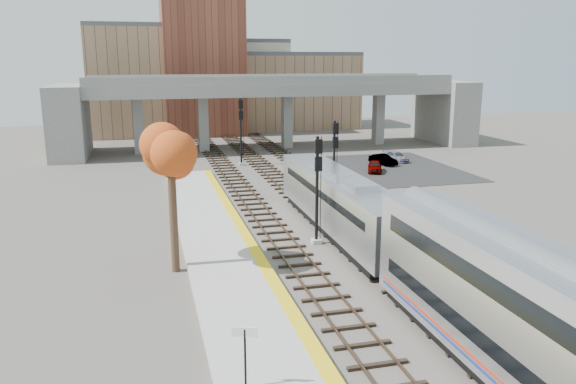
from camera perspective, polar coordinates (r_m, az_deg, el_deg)
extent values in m
plane|color=#47423D|center=(31.39, 8.03, -8.35)|extent=(160.00, 160.00, 0.00)
cube|color=#9E9E99|center=(29.47, -5.29, -9.39)|extent=(4.50, 60.00, 0.35)
cube|color=yellow|center=(29.73, -1.64, -8.75)|extent=(0.70, 60.00, 0.01)
cube|color=black|center=(41.81, -2.59, -2.56)|extent=(2.50, 95.00, 0.14)
cube|color=brown|center=(41.65, -3.56, -2.48)|extent=(0.07, 95.00, 0.14)
cube|color=brown|center=(41.93, -1.63, -2.35)|extent=(0.07, 95.00, 0.14)
cube|color=black|center=(42.84, 2.92, -2.17)|extent=(2.50, 95.00, 0.14)
cube|color=brown|center=(42.61, 2.00, -2.10)|extent=(0.07, 95.00, 0.14)
cube|color=brown|center=(43.02, 3.83, -1.97)|extent=(0.07, 95.00, 0.14)
cube|color=black|center=(44.16, 7.88, -1.81)|extent=(2.50, 95.00, 0.14)
cube|color=brown|center=(43.87, 7.02, -1.73)|extent=(0.07, 95.00, 0.14)
cube|color=brown|center=(44.41, 8.74, -1.61)|extent=(0.07, 95.00, 0.14)
cube|color=slate|center=(73.80, -1.64, 10.44)|extent=(46.00, 10.00, 1.50)
cube|color=slate|center=(69.08, -0.74, 11.28)|extent=(46.00, 0.20, 1.00)
cube|color=slate|center=(78.43, -2.44, 11.53)|extent=(46.00, 0.20, 1.00)
cube|color=slate|center=(72.31, -14.95, 6.56)|extent=(1.20, 1.60, 7.00)
cube|color=slate|center=(72.68, -8.60, 6.89)|extent=(1.20, 1.60, 7.00)
cube|color=slate|center=(74.61, -0.11, 7.21)|extent=(1.20, 1.60, 7.00)
cube|color=slate|center=(78.84, 9.16, 7.37)|extent=(1.20, 1.60, 7.00)
cube|color=slate|center=(72.73, -21.34, 6.73)|extent=(4.00, 12.00, 8.50)
cube|color=slate|center=(83.26, 15.56, 7.89)|extent=(4.00, 12.00, 8.50)
cube|color=#9F795C|center=(91.93, -13.84, 10.81)|extent=(18.00, 14.00, 16.00)
cube|color=#4C4C4F|center=(91.98, -14.14, 15.98)|extent=(18.00, 14.00, 0.60)
cube|color=beige|center=(98.18, -5.53, 10.69)|extent=(16.00, 16.00, 14.00)
cube|color=#4C4C4F|center=(98.11, -5.63, 14.95)|extent=(16.00, 16.00, 0.60)
cube|color=brown|center=(89.36, -8.63, 12.26)|extent=(12.00, 10.00, 20.00)
cube|color=#9F795C|center=(98.36, 0.52, 10.17)|extent=(20.00, 14.00, 12.00)
cube|color=#4C4C4F|center=(98.20, 0.53, 13.84)|extent=(20.00, 14.00, 0.60)
cube|color=black|center=(61.55, 10.20, 2.39)|extent=(14.00, 18.00, 0.04)
cube|color=#A8AAB2|center=(37.55, 5.30, -0.86)|extent=(3.00, 19.00, 3.20)
cube|color=black|center=(46.27, 1.35, 2.68)|extent=(2.20, 0.06, 1.10)
cube|color=black|center=(37.40, 5.32, 0.03)|extent=(3.02, 16.15, 0.50)
cube|color=black|center=(38.04, 5.24, -3.56)|extent=(2.70, 17.10, 0.50)
cube|color=#A8AAB2|center=(37.14, 5.36, 1.83)|extent=(1.60, 9.50, 0.40)
cube|color=#9E9E99|center=(36.12, 2.89, -5.03)|extent=(0.60, 0.60, 0.30)
cylinder|color=black|center=(35.22, 2.96, 0.08)|extent=(0.20, 0.20, 6.92)
cube|color=black|center=(34.43, 3.14, 4.63)|extent=(0.44, 0.18, 0.89)
cube|color=black|center=(34.62, 3.12, 2.86)|extent=(0.44, 0.18, 0.89)
cube|color=#9E9E99|center=(45.20, 4.61, -1.26)|extent=(0.60, 0.60, 0.30)
cylinder|color=black|center=(44.48, 4.69, 2.83)|extent=(0.20, 0.20, 6.86)
cube|color=black|center=(43.82, 4.87, 6.43)|extent=(0.44, 0.18, 0.88)
cube|color=black|center=(43.96, 4.84, 5.03)|extent=(0.44, 0.18, 0.88)
cube|color=#9E9E99|center=(62.54, -4.75, 2.85)|extent=(0.60, 0.60, 0.30)
cylinder|color=black|center=(61.99, -4.81, 6.06)|extent=(0.21, 0.21, 7.37)
cube|color=black|center=(61.43, -4.83, 8.86)|extent=(0.47, 0.18, 0.95)
cube|color=black|center=(61.53, -4.81, 7.78)|extent=(0.47, 0.18, 0.95)
cylinder|color=black|center=(20.31, -4.37, -16.50)|extent=(0.08, 0.08, 2.20)
cube|color=white|center=(19.83, -4.42, -14.00)|extent=(0.86, 0.35, 0.35)
cylinder|color=#382619|center=(31.33, -11.54, -2.88)|extent=(0.44, 0.44, 5.85)
ellipsoid|color=#CA691B|center=(30.58, -11.83, 3.15)|extent=(3.60, 3.60, 4.18)
imported|color=#99999E|center=(59.09, 8.81, 2.59)|extent=(2.61, 3.75, 1.18)
imported|color=#99999E|center=(63.29, 9.63, 3.27)|extent=(2.35, 3.76, 1.17)
imported|color=#99999E|center=(65.77, 10.95, 3.55)|extent=(2.14, 3.92, 1.08)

